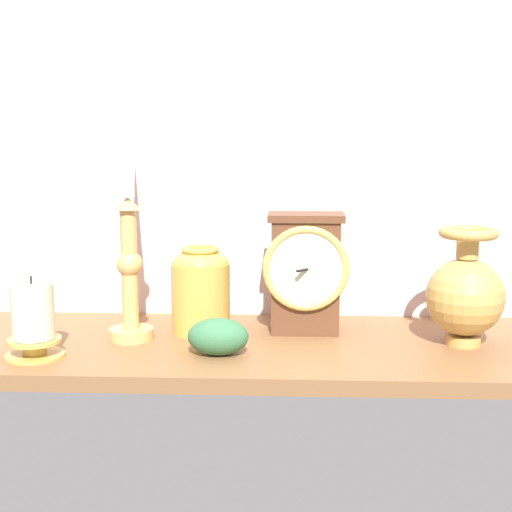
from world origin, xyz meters
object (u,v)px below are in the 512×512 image
Objects in this scene: candlestick_tall_left at (128,239)px; brass_vase_bulbous at (465,293)px; brass_vase_jar at (201,288)px; pillar_candle_front at (33,322)px; mantel_clock at (305,272)px.

brass_vase_bulbous is (53.25, -0.49, -8.03)cm from candlestick_tall_left.
brass_vase_jar is 1.18× the size of pillar_candle_front.
mantel_clock is at bearing 0.89° from brass_vase_jar.
pillar_candle_front is at bearing -159.78° from mantel_clock.
candlestick_tall_left is at bearing -169.58° from mantel_clock.
brass_vase_bulbous is 66.54cm from pillar_candle_front.
mantel_clock is at bearing 20.22° from pillar_candle_front.
pillar_candle_front is at bearing -147.72° from brass_vase_jar.
brass_vase_jar is at bearing -179.11° from mantel_clock.
pillar_candle_front is (-12.56, -9.84, -11.10)cm from candlestick_tall_left.
candlestick_tall_left reaches higher than pillar_candle_front.
brass_vase_bulbous reaches higher than pillar_candle_front.
candlestick_tall_left reaches higher than brass_vase_jar.
candlestick_tall_left is 3.09× the size of brass_vase_jar.
pillar_candle_front is (-23.38, -14.77, -2.22)cm from brass_vase_jar.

